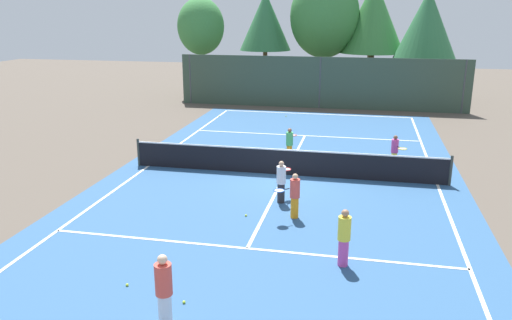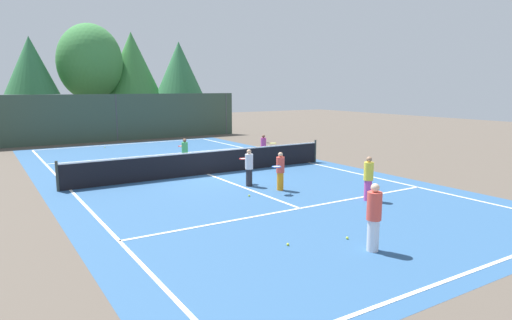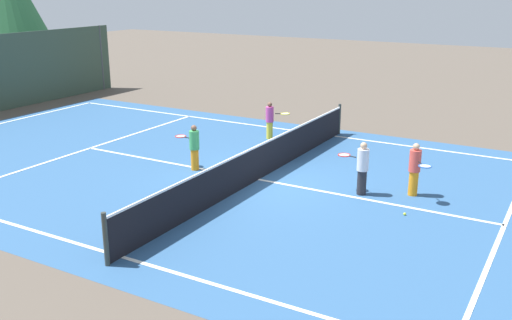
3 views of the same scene
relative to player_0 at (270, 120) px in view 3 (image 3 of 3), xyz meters
The scene contains 9 objects.
ground_plane 4.51m from the player_0, 155.77° to the right, with size 80.00×80.00×0.00m, color brown.
court_surface 4.51m from the player_0, 155.77° to the right, with size 13.00×25.00×0.01m.
tennis_net 4.46m from the player_0, 155.77° to the right, with size 11.90×0.10×1.10m.
player_0 is the anchor object (origin of this frame).
player_2 6.01m from the player_0, 128.56° to the right, with size 0.41×0.88×1.39m.
player_3 6.69m from the player_0, 118.19° to the right, with size 0.80×0.74×1.38m.
player_5 4.21m from the player_0, behind, with size 0.40×0.87×1.34m.
tennis_ball_0 3.37m from the player_0, 169.44° to the right, with size 0.07×0.07×0.07m, color #CCE533.
tennis_ball_3 7.66m from the player_0, 126.95° to the right, with size 0.07×0.07×0.07m, color #CCE533.
Camera 3 is at (-13.26, -7.55, 5.24)m, focal length 40.71 mm.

